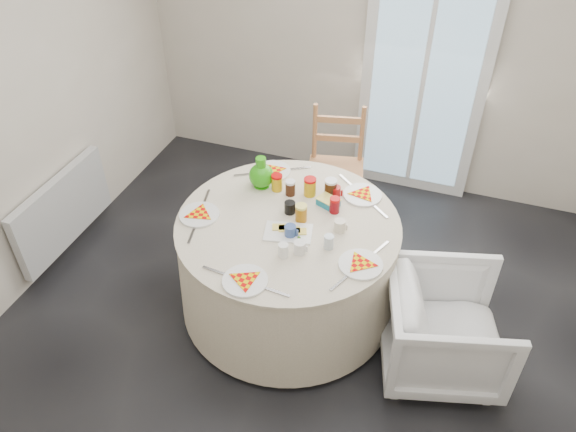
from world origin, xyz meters
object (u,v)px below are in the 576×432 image
(wooden_chair, at_px, (335,172))
(radiator, at_px, (63,211))
(armchair, at_px, (447,322))
(green_pitcher, at_px, (261,171))
(table, at_px, (288,265))

(wooden_chair, bearing_deg, radiator, -162.94)
(armchair, bearing_deg, green_pitcher, 55.81)
(radiator, xyz_separation_m, green_pitcher, (1.49, 0.33, 0.49))
(radiator, height_order, green_pitcher, green_pitcher)
(wooden_chair, distance_m, armchair, 1.58)
(radiator, xyz_separation_m, table, (1.79, 0.02, -0.01))
(table, bearing_deg, radiator, -179.49)
(table, height_order, armchair, armchair)
(table, xyz_separation_m, wooden_chair, (0.04, 1.04, 0.09))
(radiator, height_order, armchair, armchair)
(radiator, distance_m, armchair, 2.87)
(armchair, distance_m, green_pitcher, 1.53)
(wooden_chair, bearing_deg, green_pitcher, -127.90)
(table, relative_size, wooden_chair, 1.51)
(armchair, xyz_separation_m, green_pitcher, (-1.37, 0.47, 0.48))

